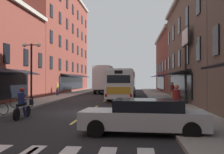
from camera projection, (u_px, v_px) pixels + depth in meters
ground_plane at (88, 113)px, 16.91m from camera, size 34.80×80.00×0.10m
lane_centre_dashes at (87, 113)px, 16.67m from camera, size 0.14×73.90×0.01m
sidewalk_left at (0, 110)px, 17.43m from camera, size 3.00×80.00×0.14m
sidewalk_right at (182, 112)px, 16.40m from camera, size 3.00×80.00×0.14m
billboard_sign at (186, 47)px, 21.39m from camera, size 0.40×2.62×6.09m
transit_bus at (123, 84)px, 29.31m from camera, size 2.77×12.20×3.10m
box_truck at (104, 80)px, 39.69m from camera, size 2.54×7.32×4.08m
sedan_near at (109, 87)px, 50.28m from camera, size 1.97×4.57×1.30m
sedan_mid at (144, 116)px, 10.15m from camera, size 4.84×2.15×1.32m
motorcycle_rider at (22, 105)px, 14.15m from camera, size 0.62×2.07×1.66m
bicycle_near at (22, 102)px, 18.34m from camera, size 1.71×0.48×0.91m
pedestrian_near at (57, 89)px, 32.76m from camera, size 0.40×0.52×1.57m
pedestrian_mid at (177, 102)px, 12.43m from camera, size 0.36×0.36×1.71m
pedestrian_far at (172, 91)px, 25.58m from camera, size 0.36×0.36×1.70m
street_lamp_twin at (31, 70)px, 20.19m from camera, size 1.42×0.32×4.75m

